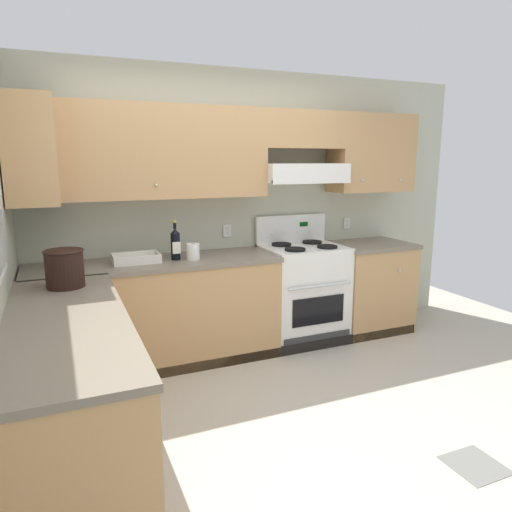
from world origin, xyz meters
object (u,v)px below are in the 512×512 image
(stove, at_px, (303,292))
(wine_bottle, at_px, (175,244))
(paper_towel_roll, at_px, (193,252))
(bowl, at_px, (136,259))
(bucket, at_px, (65,268))

(stove, relative_size, wine_bottle, 3.56)
(stove, height_order, paper_towel_roll, stove)
(bowl, distance_m, bucket, 0.82)
(paper_towel_roll, bearing_deg, wine_bottle, 158.02)
(bowl, xyz_separation_m, paper_towel_roll, (0.46, -0.08, 0.05))
(wine_bottle, bearing_deg, bucket, -147.07)
(bowl, bearing_deg, paper_towel_roll, -9.88)
(bowl, bearing_deg, bucket, -132.89)
(bucket, relative_size, paper_towel_roll, 1.86)
(stove, distance_m, bucket, 2.27)
(stove, height_order, wine_bottle, wine_bottle)
(paper_towel_roll, bearing_deg, stove, 4.02)
(stove, height_order, bowl, stove)
(wine_bottle, height_order, bowl, wine_bottle)
(stove, bearing_deg, bowl, 179.92)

